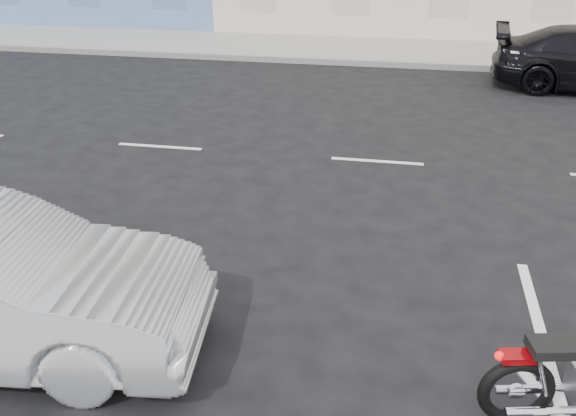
% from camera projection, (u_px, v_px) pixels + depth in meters
% --- Properties ---
extents(ground, '(120.00, 120.00, 0.00)m').
position_uv_depth(ground, '(496.00, 169.00, 10.87)').
color(ground, black).
rests_on(ground, ground).
extents(sidewalk_far, '(80.00, 3.40, 0.15)m').
position_uv_depth(sidewalk_far, '(295.00, 47.00, 19.36)').
color(sidewalk_far, gray).
rests_on(sidewalk_far, ground).
extents(curb_far, '(80.00, 0.12, 0.16)m').
position_uv_depth(curb_far, '(284.00, 60.00, 17.85)').
color(curb_far, gray).
rests_on(curb_far, ground).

